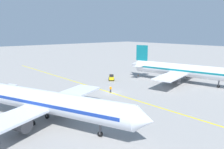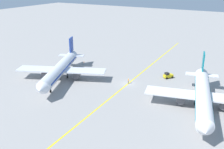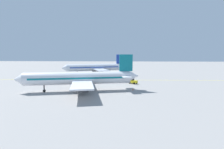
{
  "view_description": "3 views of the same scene",
  "coord_description": "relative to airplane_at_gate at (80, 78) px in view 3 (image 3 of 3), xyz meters",
  "views": [
    {
      "loc": [
        33.6,
        40.24,
        14.97
      ],
      "look_at": [
        -4.88,
        -5.32,
        3.18
      ],
      "focal_mm": 35.0,
      "sensor_mm": 36.0,
      "label": 1
    },
    {
      "loc": [
        -32.53,
        66.68,
        30.57
      ],
      "look_at": [
        4.46,
        2.14,
        2.85
      ],
      "focal_mm": 42.0,
      "sensor_mm": 36.0,
      "label": 2
    },
    {
      "loc": [
        -72.09,
        -7.11,
        10.54
      ],
      "look_at": [
        -3.52,
        -2.53,
        2.69
      ],
      "focal_mm": 28.0,
      "sensor_mm": 36.0,
      "label": 3
    }
  ],
  "objects": [
    {
      "name": "ground_crew_worker",
      "position": [
        22.87,
        -5.5,
        -2.8
      ],
      "size": [
        0.36,
        0.52,
        1.68
      ],
      "color": "#23232D",
      "rests_on": "ground"
    },
    {
      "name": "traffic_cone_near_nose",
      "position": [
        47.08,
        -16.07,
        -3.43
      ],
      "size": [
        0.32,
        0.32,
        0.55
      ],
      "primitive_type": "cone",
      "color": "orange",
      "rests_on": "ground"
    },
    {
      "name": "ground_plane",
      "position": [
        22.9,
        -5.39,
        -3.71
      ],
      "size": [
        400.0,
        400.0,
        0.0
      ],
      "primitive_type": "plane",
      "color": "gray"
    },
    {
      "name": "airplane_at_gate",
      "position": [
        0.0,
        0.0,
        0.0
      ],
      "size": [
        28.45,
        35.2,
        10.6
      ],
      "color": "white",
      "rests_on": "ground"
    },
    {
      "name": "apron_yellow_centreline",
      "position": [
        22.9,
        -5.39,
        -3.71
      ],
      "size": [
        4.53,
        119.94,
        0.01
      ],
      "primitive_type": "cube",
      "rotation": [
        0.0,
        0.0,
        0.03
      ],
      "color": "yellow",
      "rests_on": "ground"
    },
    {
      "name": "traffic_cone_mid_apron",
      "position": [
        2.34,
        -15.32,
        -3.43
      ],
      "size": [
        0.32,
        0.32,
        0.55
      ],
      "primitive_type": "cone",
      "color": "orange",
      "rests_on": "ground"
    },
    {
      "name": "baggage_tug_white",
      "position": [
        13.86,
        -15.92,
        -2.81
      ],
      "size": [
        3.04,
        3.28,
        2.11
      ],
      "color": "gold",
      "rests_on": "ground"
    },
    {
      "name": "airplane_adjacent_stand",
      "position": [
        42.84,
        2.16,
        0.0
      ],
      "size": [
        27.81,
        33.85,
        10.6
      ],
      "color": "silver",
      "rests_on": "ground"
    }
  ]
}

